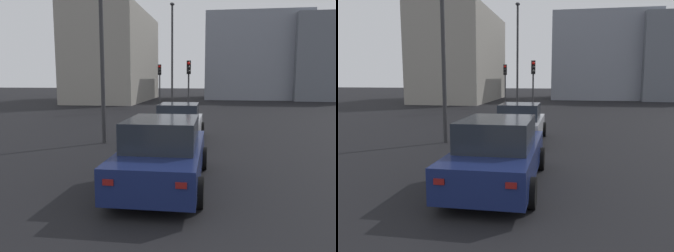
{
  "view_description": "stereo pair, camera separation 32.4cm",
  "coord_description": "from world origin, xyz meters",
  "views": [
    {
      "loc": [
        -3.03,
        -1.38,
        2.59
      ],
      "look_at": [
        6.61,
        0.01,
        1.18
      ],
      "focal_mm": 35.83,
      "sensor_mm": 36.0,
      "label": 1
    },
    {
      "loc": [
        -2.98,
        -1.7,
        2.59
      ],
      "look_at": [
        6.61,
        0.01,
        1.18
      ],
      "focal_mm": 35.83,
      "sensor_mm": 36.0,
      "label": 2
    }
  ],
  "objects": [
    {
      "name": "street_lamp_kerbside",
      "position": [
        9.67,
        3.02,
        4.15
      ],
      "size": [
        0.56,
        0.36,
        7.01
      ],
      "color": "#2D2D30",
      "rests_on": "ground_plane"
    },
    {
      "name": "car_silver_lead",
      "position": [
        10.47,
        0.1,
        0.75
      ],
      "size": [
        4.16,
        1.98,
        1.56
      ],
      "rotation": [
        0.0,
        0.0,
        0.01
      ],
      "color": "#A8AAB2",
      "rests_on": "ground_plane"
    },
    {
      "name": "building_facade_right",
      "position": [
        34.47,
        10.0,
        4.9
      ],
      "size": [
        14.85,
        7.22,
        9.79
      ],
      "primitive_type": "cube",
      "color": "gray",
      "rests_on": "ground_plane"
    },
    {
      "name": "traffic_light_near_right",
      "position": [
        26.15,
        3.56,
        2.7
      ],
      "size": [
        0.32,
        0.28,
        3.73
      ],
      "rotation": [
        0.0,
        0.0,
        3.15
      ],
      "color": "#2D2D30",
      "rests_on": "ground_plane"
    },
    {
      "name": "street_lamp_far",
      "position": [
        24.2,
        2.2,
        4.9
      ],
      "size": [
        0.56,
        0.36,
        8.46
      ],
      "color": "#2D2D30",
      "rests_on": "ground_plane"
    },
    {
      "name": "traffic_light_near_left",
      "position": [
        19.79,
        0.49,
        2.69
      ],
      "size": [
        0.32,
        0.3,
        3.73
      ],
      "rotation": [
        0.0,
        0.0,
        3.25
      ],
      "color": "#2D2D30",
      "rests_on": "ground_plane"
    },
    {
      "name": "building_facade_center",
      "position": [
        40.65,
        -6.0,
        5.08
      ],
      "size": [
        8.42,
        11.97,
        10.16
      ],
      "primitive_type": "cube",
      "color": "gray",
      "rests_on": "ground_plane"
    },
    {
      "name": "car_navy_second",
      "position": [
        4.8,
        -0.14,
        0.78
      ],
      "size": [
        4.71,
        2.06,
        1.64
      ],
      "rotation": [
        0.0,
        0.0,
        0.01
      ],
      "color": "#141E4C",
      "rests_on": "ground_plane"
    },
    {
      "name": "building_facade_left",
      "position": [
        41.42,
        -14.0,
        4.83
      ],
      "size": [
        12.18,
        8.21,
        9.65
      ],
      "primitive_type": "cube",
      "color": "slate",
      "rests_on": "ground_plane"
    }
  ]
}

